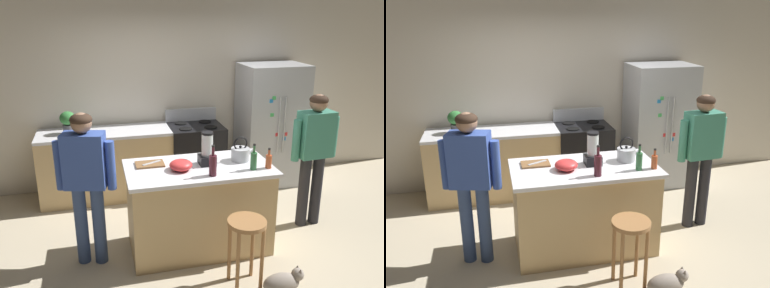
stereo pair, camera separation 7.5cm
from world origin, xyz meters
TOP-DOWN VIEW (x-y plane):
  - ground_plane at (0.00, 0.00)m, footprint 14.00×14.00m
  - back_wall at (0.00, 1.95)m, footprint 8.00×0.10m
  - kitchen_island at (0.00, 0.00)m, footprint 1.54×0.81m
  - back_counter_run at (-0.80, 1.55)m, footprint 2.00×0.64m
  - refrigerator at (1.49, 1.50)m, footprint 0.90×0.73m
  - stove_range at (0.35, 1.52)m, footprint 0.76×0.65m
  - person_by_island_left at (-1.15, -0.00)m, footprint 0.59×0.31m
  - person_by_sink_right at (1.44, 0.17)m, footprint 0.59×0.25m
  - bar_stool at (0.26, -0.75)m, footprint 0.36×0.36m
  - cat at (0.57, -0.94)m, footprint 0.52×0.18m
  - potted_plant at (-1.37, 1.55)m, footprint 0.20×0.20m
  - blender_appliance at (0.10, 0.04)m, footprint 0.17×0.17m
  - bottle_cooking_sauce at (0.69, -0.21)m, footprint 0.06×0.06m
  - bottle_olive_oil at (0.52, -0.21)m, footprint 0.07×0.07m
  - bottle_wine at (0.07, -0.26)m, footprint 0.08×0.08m
  - mixing_bowl at (-0.20, -0.05)m, footprint 0.24×0.24m
  - tea_kettle at (0.48, 0.07)m, footprint 0.28×0.20m
  - cutting_board at (-0.49, 0.16)m, footprint 0.30×0.20m
  - chef_knife at (-0.47, 0.16)m, footprint 0.21×0.12m

SIDE VIEW (x-z plane):
  - ground_plane at x=0.00m, z-range 0.00..0.00m
  - cat at x=0.57m, z-range -0.02..0.24m
  - back_counter_run at x=-0.80m, z-range 0.00..0.96m
  - kitchen_island at x=0.00m, z-range 0.00..0.96m
  - stove_range at x=0.35m, z-range -0.08..1.06m
  - bar_stool at x=0.26m, z-range 0.19..0.88m
  - refrigerator at x=1.49m, z-range 0.00..1.79m
  - cutting_board at x=-0.49m, z-range 0.96..0.98m
  - person_by_island_left at x=-1.15m, z-range 0.17..1.77m
  - chef_knife at x=-0.47m, z-range 0.98..0.98m
  - person_by_sink_right at x=1.44m, z-range 0.17..1.79m
  - mixing_bowl at x=-0.20m, z-range 0.96..1.06m
  - bottle_cooking_sauce at x=0.69m, z-range 0.93..1.14m
  - tea_kettle at x=0.48m, z-range 0.90..1.17m
  - bottle_olive_oil at x=0.52m, z-range 0.92..1.20m
  - bottle_wine at x=0.07m, z-range 0.91..1.23m
  - blender_appliance at x=0.10m, z-range 0.93..1.28m
  - potted_plant at x=-1.37m, z-range 0.98..1.28m
  - back_wall at x=0.00m, z-range 0.00..2.70m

